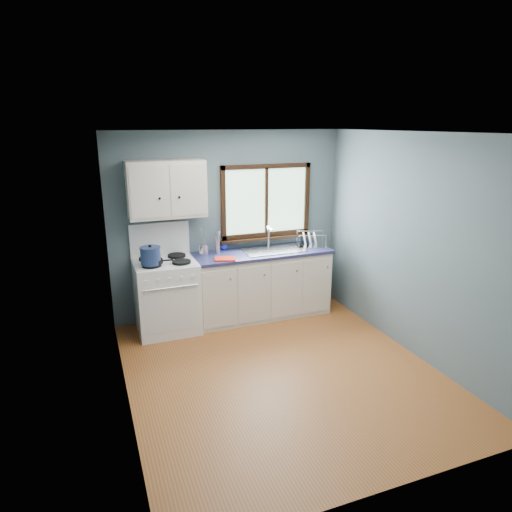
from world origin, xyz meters
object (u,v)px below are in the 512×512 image
object	(u,v)px
utensil_crock	(203,250)
dish_rack	(310,242)
thermos	(217,242)
base_cabinets	(261,287)
stockpot	(151,255)
sink	(274,254)
skillet	(153,261)
gas_range	(167,294)

from	to	relation	value
utensil_crock	dish_rack	size ratio (longest dim) A/B	0.78
thermos	dish_rack	bearing A→B (deg)	-5.07
base_cabinets	utensil_crock	distance (m)	0.98
stockpot	base_cabinets	bearing A→B (deg)	6.79
base_cabinets	thermos	distance (m)	0.89
sink	utensil_crock	world-z (taller)	utensil_crock
base_cabinets	skillet	xyz separation A→B (m)	(-1.47, -0.16, 0.57)
stockpot	dish_rack	bearing A→B (deg)	4.89
sink	thermos	distance (m)	0.80
base_cabinets	stockpot	bearing A→B (deg)	-173.21
skillet	utensil_crock	distance (m)	0.74
thermos	dish_rack	distance (m)	1.33
base_cabinets	thermos	size ratio (longest dim) A/B	6.21
stockpot	skillet	bearing A→B (deg)	38.87
skillet	stockpot	bearing A→B (deg)	-136.37
stockpot	gas_range	bearing A→B (deg)	40.26
skillet	thermos	size ratio (longest dim) A/B	1.28
skillet	sink	bearing A→B (deg)	10.23
sink	stockpot	xyz separation A→B (m)	(-1.67, -0.18, 0.21)
gas_range	dish_rack	distance (m)	2.10
gas_range	dish_rack	bearing A→B (deg)	0.90
base_cabinets	skillet	bearing A→B (deg)	-173.85
utensil_crock	thermos	bearing A→B (deg)	7.41
sink	dish_rack	distance (m)	0.57
thermos	utensil_crock	bearing A→B (deg)	-172.59
gas_range	base_cabinets	world-z (taller)	gas_range
gas_range	skillet	distance (m)	0.54
gas_range	utensil_crock	world-z (taller)	gas_range
utensil_crock	dish_rack	world-z (taller)	utensil_crock
utensil_crock	dish_rack	bearing A→B (deg)	-3.47
gas_range	skillet	world-z (taller)	gas_range
sink	thermos	xyz separation A→B (m)	(-0.76, 0.13, 0.21)
sink	thermos	bearing A→B (deg)	170.21
dish_rack	base_cabinets	bearing A→B (deg)	-159.33
base_cabinets	dish_rack	distance (m)	0.93
thermos	dish_rack	xyz separation A→B (m)	(1.32, -0.12, -0.10)
sink	dish_rack	size ratio (longest dim) A/B	1.80
stockpot	dish_rack	world-z (taller)	stockpot
thermos	stockpot	bearing A→B (deg)	-161.36
base_cabinets	dish_rack	xyz separation A→B (m)	(0.74, 0.01, 0.56)
sink	dish_rack	world-z (taller)	sink
thermos	sink	bearing A→B (deg)	-9.79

